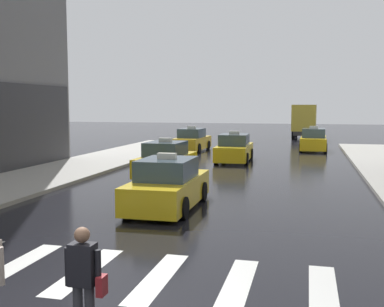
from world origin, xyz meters
The scene contains 8 objects.
crosswalk_markings centered at (0.00, 3.00, 0.00)m, with size 11.30×2.80×0.01m.
taxi_lead centered at (-0.83, 8.97, 0.72)m, with size 1.96×4.55×1.80m.
taxi_second centered at (-2.90, 15.55, 0.72)m, with size 2.03×4.59×1.80m.
taxi_third centered at (-0.69, 22.09, 0.72)m, with size 2.00×4.57×1.80m.
taxi_fourth centered at (-4.70, 27.89, 0.72)m, with size 2.07×4.60×1.80m.
taxi_fifth centered at (3.93, 30.12, 0.72)m, with size 2.00×4.57×1.80m.
box_truck centered at (3.17, 43.05, 1.85)m, with size 2.45×7.60×3.35m.
pedestrian_with_handbag centered at (0.53, 0.39, 0.93)m, with size 0.60×0.24×1.65m.
Camera 1 is at (3.52, -5.42, 3.33)m, focal length 44.10 mm.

